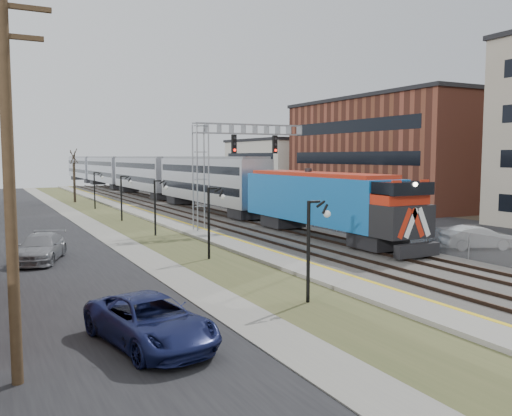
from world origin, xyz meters
TOP-DOWN VIEW (x-y plane):
  - street_west at (-11.50, 35.00)m, footprint 7.00×120.00m
  - sidewalk at (-7.00, 35.00)m, footprint 2.00×120.00m
  - grass_median at (-4.00, 35.00)m, footprint 4.00×120.00m
  - platform at (-1.00, 35.00)m, footprint 2.00×120.00m
  - ballast_bed at (4.00, 35.00)m, footprint 8.00×120.00m
  - parking_lot at (16.00, 35.00)m, footprint 16.00×120.00m
  - platform_edge at (-0.12, 35.00)m, footprint 0.24×120.00m
  - track_near at (2.00, 35.00)m, footprint 1.58×120.00m
  - track_far at (5.50, 35.00)m, footprint 1.58×120.00m
  - train at (5.50, 67.95)m, footprint 3.00×108.65m
  - signal_gantry at (1.22, 27.99)m, footprint 9.00×1.07m
  - lampposts at (-4.00, 18.29)m, footprint 0.14×62.14m
  - fence at (8.20, 35.00)m, footprint 0.04×120.00m
  - buildings_east at (30.00, 31.18)m, footprint 16.00×76.00m
  - bare_trees at (-12.66, 38.91)m, footprint 12.30×42.30m
  - car_lot_b at (11.79, 13.50)m, footprint 4.61×3.04m
  - car_lot_d at (12.03, 21.23)m, footprint 4.83×2.16m
  - car_lot_e at (13.11, 35.67)m, footprint 4.67×2.92m
  - car_lot_f at (13.25, 30.39)m, footprint 4.30×2.82m
  - car_street_a at (-10.75, 6.21)m, footprint 3.34×5.60m
  - car_street_b at (-12.30, 21.62)m, footprint 3.57×5.43m
  - car_lot_g at (11.46, 43.54)m, footprint 4.07×2.25m

SIDE VIEW (x-z plane):
  - street_west at x=-11.50m, z-range 0.00..0.04m
  - parking_lot at x=16.00m, z-range 0.00..0.04m
  - grass_median at x=-4.00m, z-range 0.00..0.06m
  - sidewalk at x=-7.00m, z-range 0.00..0.08m
  - ballast_bed at x=4.00m, z-range 0.00..0.20m
  - platform at x=-1.00m, z-range 0.00..0.24m
  - platform_edge at x=-0.12m, z-range 0.24..0.25m
  - track_near at x=2.00m, z-range 0.20..0.35m
  - track_far at x=5.50m, z-range 0.20..0.35m
  - car_lot_g at x=11.46m, z-range 0.00..1.31m
  - car_lot_f at x=13.25m, z-range 0.00..1.34m
  - car_lot_d at x=12.03m, z-range 0.00..1.37m
  - car_lot_b at x=11.79m, z-range 0.00..1.44m
  - car_street_a at x=-10.75m, z-range 0.00..1.46m
  - car_street_b at x=-12.30m, z-range 0.00..1.46m
  - car_lot_e at x=13.11m, z-range 0.00..1.48m
  - fence at x=8.20m, z-range 0.00..1.60m
  - lampposts at x=-4.00m, z-range 0.00..4.00m
  - bare_trees at x=-12.66m, z-range -0.27..5.68m
  - train at x=5.50m, z-range 0.28..5.60m
  - signal_gantry at x=1.22m, z-range 1.51..9.66m
  - buildings_east at x=30.00m, z-range -1.19..13.81m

